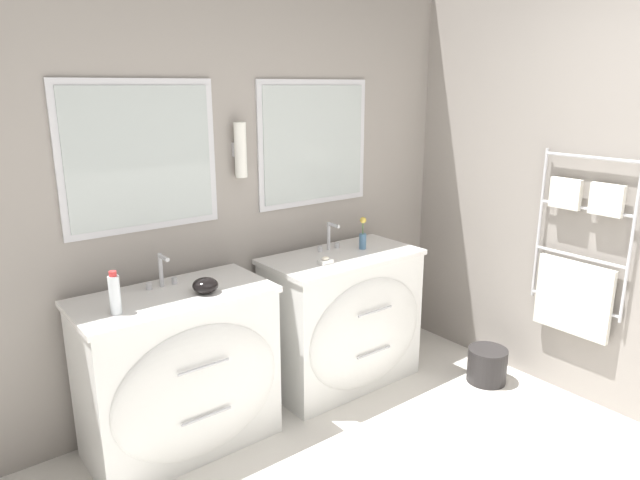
{
  "coord_description": "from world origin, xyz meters",
  "views": [
    {
      "loc": [
        -1.64,
        -0.69,
        1.89
      ],
      "look_at": [
        0.11,
        1.54,
        1.12
      ],
      "focal_mm": 32.0,
      "sensor_mm": 36.0,
      "label": 1
    }
  ],
  "objects_px": {
    "vanity_left": "(181,372)",
    "amenity_bowl": "(205,285)",
    "flower_vase": "(363,236)",
    "waste_bin": "(487,364)",
    "vanity_right": "(345,320)",
    "toiletry_bottle": "(115,294)"
  },
  "relations": [
    {
      "from": "vanity_left",
      "to": "amenity_bowl",
      "type": "distance_m",
      "value": 0.49
    },
    {
      "from": "flower_vase",
      "to": "waste_bin",
      "type": "height_order",
      "value": "flower_vase"
    },
    {
      "from": "vanity_right",
      "to": "amenity_bowl",
      "type": "distance_m",
      "value": 1.09
    },
    {
      "from": "vanity_left",
      "to": "flower_vase",
      "type": "height_order",
      "value": "flower_vase"
    },
    {
      "from": "vanity_left",
      "to": "flower_vase",
      "type": "bearing_deg",
      "value": 2.21
    },
    {
      "from": "amenity_bowl",
      "to": "waste_bin",
      "type": "distance_m",
      "value": 1.97
    },
    {
      "from": "vanity_left",
      "to": "flower_vase",
      "type": "distance_m",
      "value": 1.41
    },
    {
      "from": "toiletry_bottle",
      "to": "waste_bin",
      "type": "xyz_separation_m",
      "value": [
        2.18,
        -0.52,
        -0.85
      ]
    },
    {
      "from": "waste_bin",
      "to": "amenity_bowl",
      "type": "bearing_deg",
      "value": 163.44
    },
    {
      "from": "vanity_left",
      "to": "toiletry_bottle",
      "type": "xyz_separation_m",
      "value": [
        -0.31,
        -0.05,
        0.53
      ]
    },
    {
      "from": "vanity_right",
      "to": "flower_vase",
      "type": "bearing_deg",
      "value": 15.26
    },
    {
      "from": "vanity_right",
      "to": "waste_bin",
      "type": "relative_size",
      "value": 3.9
    },
    {
      "from": "vanity_right",
      "to": "waste_bin",
      "type": "height_order",
      "value": "vanity_right"
    },
    {
      "from": "toiletry_bottle",
      "to": "flower_vase",
      "type": "bearing_deg",
      "value": 3.6
    },
    {
      "from": "toiletry_bottle",
      "to": "waste_bin",
      "type": "bearing_deg",
      "value": -13.36
    },
    {
      "from": "vanity_right",
      "to": "toiletry_bottle",
      "type": "height_order",
      "value": "toiletry_bottle"
    },
    {
      "from": "amenity_bowl",
      "to": "vanity_right",
      "type": "bearing_deg",
      "value": 3.22
    },
    {
      "from": "vanity_left",
      "to": "waste_bin",
      "type": "xyz_separation_m",
      "value": [
        1.87,
        -0.57,
        -0.32
      ]
    },
    {
      "from": "toiletry_bottle",
      "to": "vanity_right",
      "type": "bearing_deg",
      "value": 2.05
    },
    {
      "from": "vanity_right",
      "to": "toiletry_bottle",
      "type": "distance_m",
      "value": 1.53
    },
    {
      "from": "vanity_left",
      "to": "waste_bin",
      "type": "bearing_deg",
      "value": -16.96
    },
    {
      "from": "amenity_bowl",
      "to": "waste_bin",
      "type": "bearing_deg",
      "value": -16.56
    }
  ]
}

